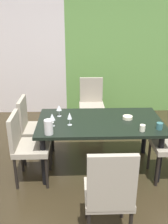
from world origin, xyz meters
TOP-DOWN VIEW (x-y plane):
  - ground_plane at (0.00, 0.00)m, footprint 5.24×5.49m
  - back_panel_interior at (-1.39, 2.69)m, footprint 2.45×0.10m
  - garden_window_panel at (1.22, 2.69)m, footprint 2.79×0.10m
  - dining_table at (0.36, 0.50)m, footprint 1.66×0.92m
  - chair_left_far at (-0.60, 0.76)m, footprint 0.45×0.44m
  - chair_head_far at (0.32, 1.73)m, footprint 0.44×0.45m
  - chair_head_near at (0.33, -0.74)m, footprint 0.44×0.44m
  - chair_left_near at (-0.60, 0.23)m, footprint 0.45×0.44m
  - wine_glass_right at (-0.04, 0.38)m, footprint 0.06×0.06m
  - wine_glass_south at (-0.26, 0.35)m, footprint 0.08×0.08m
  - wine_glass_near_window at (-0.20, 0.67)m, footprint 0.08×0.08m
  - serving_bowl_center at (0.74, 0.54)m, footprint 0.13×0.13m
  - cup_front at (0.84, 0.17)m, footprint 0.07×0.07m
  - cup_left at (1.07, 0.21)m, footprint 0.08×0.08m
  - pitcher_rear at (-0.29, 0.13)m, footprint 0.12×0.10m

SIDE VIEW (x-z plane):
  - ground_plane at x=0.00m, z-range -0.02..0.00m
  - chair_left_near at x=-0.60m, z-range 0.07..1.01m
  - chair_left_far at x=-0.60m, z-range 0.07..1.02m
  - chair_head_far at x=0.32m, z-range 0.07..1.04m
  - chair_head_near at x=0.33m, z-range 0.06..1.09m
  - dining_table at x=0.36m, z-range 0.28..1.00m
  - serving_bowl_center at x=0.74m, z-range 0.72..0.77m
  - cup_front at x=0.84m, z-range 0.72..0.80m
  - cup_left at x=1.07m, z-range 0.72..0.81m
  - pitcher_rear at x=-0.29m, z-range 0.72..0.91m
  - wine_glass_near_window at x=-0.20m, z-range 0.76..0.93m
  - wine_glass_south at x=-0.26m, z-range 0.76..0.93m
  - wine_glass_right at x=-0.04m, z-range 0.76..0.93m
  - back_panel_interior at x=-1.39m, z-range 0.00..2.60m
  - garden_window_panel at x=1.22m, z-range 0.00..2.60m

